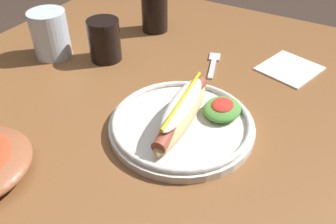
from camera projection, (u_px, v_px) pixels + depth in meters
dining_table at (134, 131)px, 0.84m from camera, size 1.17×0.99×0.74m
hot_dog_plate at (184, 120)px, 0.68m from camera, size 0.28×0.28×0.08m
fork at (213, 63)px, 0.88m from camera, size 0.12×0.06×0.00m
soda_cup at (105, 40)px, 0.88m from camera, size 0.08×0.08×0.10m
water_cup at (50, 34)px, 0.89m from camera, size 0.09×0.09×0.12m
extra_cup at (155, 8)px, 1.00m from camera, size 0.07×0.07×0.13m
napkin at (290, 69)px, 0.87m from camera, size 0.16×0.15×0.00m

